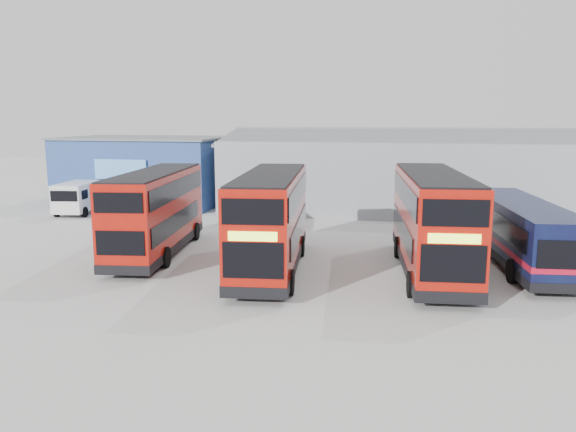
{
  "coord_description": "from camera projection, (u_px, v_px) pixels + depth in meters",
  "views": [
    {
      "loc": [
        6.25,
        -22.07,
        6.68
      ],
      "look_at": [
        0.58,
        3.05,
        2.1
      ],
      "focal_mm": 35.0,
      "sensor_mm": 36.0,
      "label": 1
    }
  ],
  "objects": [
    {
      "name": "double_decker_right",
      "position": [
        432.0,
        224.0,
        23.95
      ],
      "size": [
        3.6,
        10.47,
        4.34
      ],
      "rotation": [
        0.0,
        0.0,
        0.11
      ],
      "color": "#A81309",
      "rests_on": "ground"
    },
    {
      "name": "double_decker_left",
      "position": [
        156.0,
        213.0,
        27.25
      ],
      "size": [
        3.73,
        9.87,
        4.08
      ],
      "rotation": [
        0.0,
        0.0,
        3.29
      ],
      "color": "#A81309",
      "rests_on": "ground"
    },
    {
      "name": "ground_plane",
      "position": [
        259.0,
        277.0,
        23.72
      ],
      "size": [
        120.0,
        120.0,
        0.0
      ],
      "primitive_type": "plane",
      "color": "#A5A5A0",
      "rests_on": "ground"
    },
    {
      "name": "office_block",
      "position": [
        148.0,
        170.0,
        43.58
      ],
      "size": [
        12.3,
        8.32,
        5.12
      ],
      "color": "navy",
      "rests_on": "ground"
    },
    {
      "name": "single_decker_blue",
      "position": [
        521.0,
        234.0,
        25.38
      ],
      "size": [
        3.74,
        10.85,
        2.89
      ],
      "rotation": [
        0.0,
        0.0,
        3.27
      ],
      "color": "#0B1533",
      "rests_on": "ground"
    },
    {
      "name": "double_decker_centre",
      "position": [
        271.0,
        222.0,
        24.43
      ],
      "size": [
        3.7,
        10.33,
        4.28
      ],
      "rotation": [
        0.0,
        0.0,
        0.13
      ],
      "color": "#A81309",
      "rests_on": "ground"
    },
    {
      "name": "maintenance_shed",
      "position": [
        439.0,
        173.0,
        40.73
      ],
      "size": [
        30.5,
        12.0,
        5.89
      ],
      "color": "gray",
      "rests_on": "ground"
    },
    {
      "name": "panel_van",
      "position": [
        81.0,
        196.0,
        39.13
      ],
      "size": [
        2.74,
        5.25,
        2.19
      ],
      "rotation": [
        0.0,
        0.0,
        0.15
      ],
      "color": "silver",
      "rests_on": "ground"
    }
  ]
}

